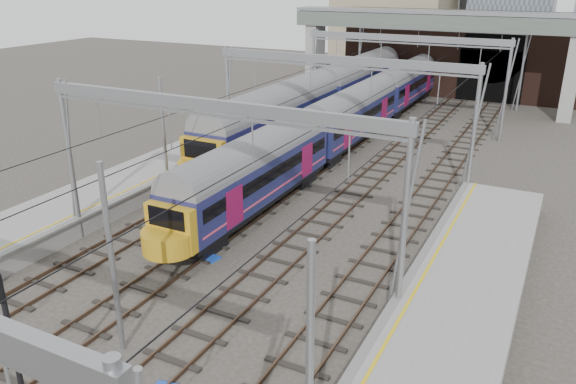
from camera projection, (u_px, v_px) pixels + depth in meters
The scene contains 9 objects.
ground at pixel (80, 382), 18.31m from camera, with size 160.00×160.00×0.00m, color #38332D.
tracks at pixel (288, 217), 30.76m from camera, with size 14.40×80.00×0.22m.
overhead_line at pixel (337, 79), 33.78m from camera, with size 16.80×80.00×8.00m.
retaining_wall at pixel (458, 56), 59.29m from camera, with size 28.00×2.75×9.00m.
overbridge at pixel (434, 32), 53.89m from camera, with size 28.00×3.00×9.25m.
train_main at pixel (382, 98), 49.12m from camera, with size 2.58×59.64×4.51m.
train_second at pixel (322, 99), 47.38m from camera, with size 3.05×35.21×5.16m.
signal_near_centre at pixel (7, 328), 15.78m from camera, with size 0.38×0.47×4.98m.
equip_cover_b at pixel (209, 258), 26.26m from camera, with size 0.90×0.64×0.11m, color #1843BA.
Camera 1 is at (12.76, -10.12, 12.43)m, focal length 35.00 mm.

